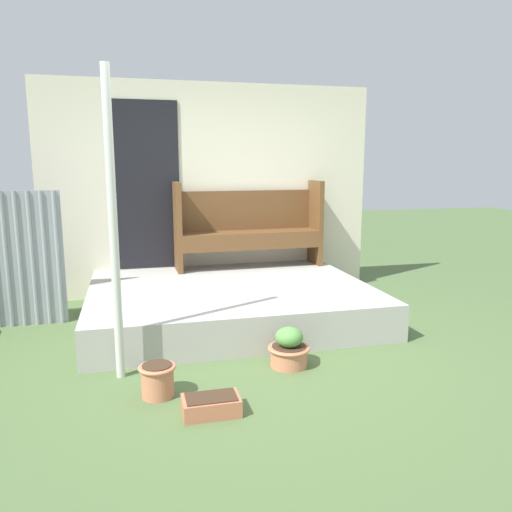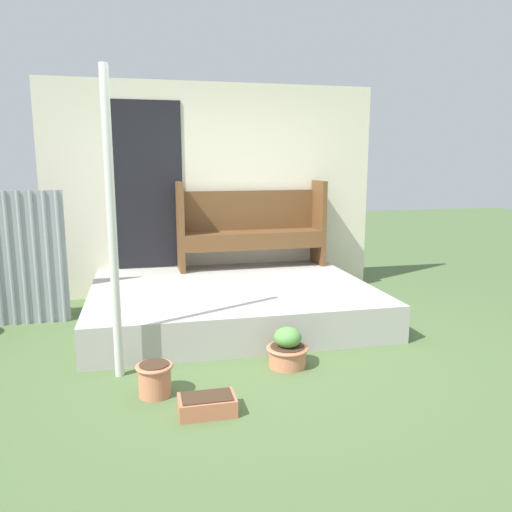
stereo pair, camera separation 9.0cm
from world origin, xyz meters
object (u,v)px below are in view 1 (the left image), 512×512
at_px(support_post, 113,228).
at_px(bench, 248,224).
at_px(flower_pot_left, 158,379).
at_px(planter_box_rect, 211,405).
at_px(flower_pot_middle, 289,349).

distance_m(support_post, bench, 2.69).
bearing_deg(flower_pot_left, planter_box_rect, -46.41).
relative_size(flower_pot_left, flower_pot_middle, 0.77).
distance_m(flower_pot_left, planter_box_rect, 0.48).
distance_m(flower_pot_middle, planter_box_rect, 0.98).
distance_m(bench, flower_pot_middle, 2.43).
height_order(bench, planter_box_rect, bench).
bearing_deg(support_post, planter_box_rect, -51.99).
bearing_deg(planter_box_rect, bench, 72.12).
distance_m(support_post, flower_pot_middle, 1.69).
height_order(bench, flower_pot_left, bench).
height_order(flower_pot_middle, planter_box_rect, flower_pot_middle).
bearing_deg(planter_box_rect, flower_pot_left, 133.59).
bearing_deg(bench, support_post, -126.44).
relative_size(bench, flower_pot_middle, 5.26).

